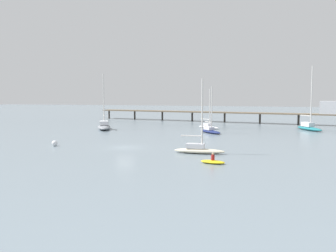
{
  "coord_description": "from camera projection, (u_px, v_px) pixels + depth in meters",
  "views": [
    {
      "loc": [
        21.21,
        -44.05,
        7.01
      ],
      "look_at": [
        0.0,
        18.13,
        1.5
      ],
      "focal_mm": 38.57,
      "sensor_mm": 36.0,
      "label": 1
    }
  ],
  "objects": [
    {
      "name": "sailboat_navy",
      "position": [
        210.0,
        130.0,
        68.06
      ],
      "size": [
        5.76,
        6.16,
        8.76
      ],
      "color": "navy",
      "rests_on": "ground_plane"
    },
    {
      "name": "sailboat_teal",
      "position": [
        309.0,
        126.0,
        73.3
      ],
      "size": [
        5.68,
        8.15,
        12.97
      ],
      "color": "#1E727A",
      "rests_on": "ground_plane"
    },
    {
      "name": "ground_plane",
      "position": [
        125.0,
        148.0,
        48.95
      ],
      "size": [
        400.0,
        400.0,
        0.0
      ],
      "primitive_type": "plane",
      "color": "slate"
    },
    {
      "name": "sailboat_gray",
      "position": [
        104.0,
        126.0,
        75.43
      ],
      "size": [
        6.7,
        9.41,
        11.61
      ],
      "color": "gray",
      "rests_on": "ground_plane"
    },
    {
      "name": "dinghy_yellow",
      "position": [
        213.0,
        161.0,
        37.4
      ],
      "size": [
        2.78,
        1.58,
        1.14
      ],
      "color": "yellow",
      "rests_on": "ground_plane"
    },
    {
      "name": "mooring_buoy_outer",
      "position": [
        55.0,
        143.0,
        50.38
      ],
      "size": [
        0.78,
        0.78,
        0.78
      ],
      "primitive_type": "sphere",
      "color": "silver",
      "rests_on": "ground_plane"
    },
    {
      "name": "sailboat_white",
      "position": [
        208.0,
        126.0,
        77.79
      ],
      "size": [
        6.05,
        5.32,
        8.43
      ],
      "color": "white",
      "rests_on": "ground_plane"
    },
    {
      "name": "sailboat_cream",
      "position": [
        199.0,
        148.0,
        43.91
      ],
      "size": [
        6.36,
        1.98,
        9.06
      ],
      "color": "beige",
      "rests_on": "ground_plane"
    },
    {
      "name": "pier",
      "position": [
        244.0,
        111.0,
        93.18
      ],
      "size": [
        66.96,
        12.37,
        5.76
      ],
      "color": "brown",
      "rests_on": "ground_plane"
    }
  ]
}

